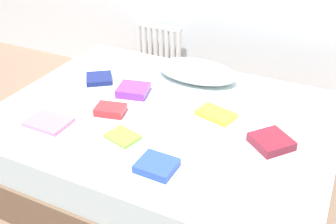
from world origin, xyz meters
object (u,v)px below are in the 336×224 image
at_px(textbook_purple, 133,90).
at_px(radiator, 159,50).
at_px(textbook_maroon, 271,142).
at_px(textbook_pink, 48,122).
at_px(textbook_red, 110,110).
at_px(textbook_yellow, 216,114).
at_px(textbook_lime, 123,137).
at_px(textbook_blue, 157,166).
at_px(textbook_navy, 99,79).
at_px(bed, 165,147).
at_px(pillow, 196,71).
at_px(textbook_white, 168,129).

bearing_deg(textbook_purple, radiator, 95.66).
bearing_deg(radiator, textbook_maroon, -43.73).
height_order(textbook_pink, textbook_red, textbook_red).
bearing_deg(textbook_yellow, textbook_lime, -116.54).
xyz_separation_m(textbook_maroon, textbook_yellow, (-0.36, 0.15, -0.01)).
distance_m(textbook_purple, textbook_red, 0.27).
relative_size(radiator, textbook_blue, 2.61).
height_order(textbook_blue, textbook_red, textbook_red).
relative_size(textbook_maroon, textbook_red, 1.09).
distance_m(textbook_blue, textbook_yellow, 0.59).
xyz_separation_m(textbook_lime, textbook_purple, (-0.20, 0.46, 0.02)).
bearing_deg(radiator, textbook_red, -74.73).
distance_m(textbook_navy, textbook_red, 0.44).
bearing_deg(radiator, bed, -61.43).
distance_m(textbook_maroon, textbook_red, 0.94).
bearing_deg(textbook_blue, textbook_navy, 141.54).
height_order(bed, textbook_purple, textbook_purple).
relative_size(textbook_maroon, textbook_navy, 1.08).
relative_size(textbook_blue, textbook_yellow, 0.83).
distance_m(bed, pillow, 0.59).
bearing_deg(textbook_red, pillow, 52.97).
bearing_deg(textbook_purple, bed, -37.19).
distance_m(bed, textbook_lime, 0.43).
height_order(textbook_purple, textbook_yellow, textbook_purple).
xyz_separation_m(pillow, textbook_red, (-0.28, -0.64, -0.04)).
height_order(pillow, textbook_navy, pillow).
bearing_deg(textbook_pink, textbook_navy, 94.92).
distance_m(textbook_maroon, textbook_yellow, 0.39).
relative_size(textbook_navy, textbook_blue, 0.96).
xyz_separation_m(textbook_white, textbook_red, (-0.39, 0.02, 0.01)).
xyz_separation_m(pillow, textbook_navy, (-0.59, -0.31, -0.05)).
xyz_separation_m(textbook_blue, textbook_yellow, (0.09, 0.58, -0.01)).
bearing_deg(textbook_purple, textbook_blue, -64.69).
bearing_deg(textbook_yellow, radiator, 145.44).
bearing_deg(textbook_pink, textbook_lime, 8.31).
bearing_deg(textbook_maroon, textbook_yellow, 108.04).
bearing_deg(textbook_pink, pillow, 59.08).
relative_size(pillow, textbook_purple, 2.97).
relative_size(pillow, textbook_maroon, 3.03).
bearing_deg(textbook_maroon, textbook_purple, 119.67).
height_order(bed, textbook_navy, textbook_navy).
distance_m(textbook_blue, textbook_white, 0.33).
distance_m(textbook_lime, textbook_red, 0.27).
height_order(textbook_yellow, textbook_red, textbook_red).
relative_size(pillow, textbook_blue, 3.12).
distance_m(bed, textbook_blue, 0.58).
distance_m(textbook_lime, textbook_pink, 0.46).
distance_m(textbook_navy, textbook_white, 0.78).
distance_m(pillow, textbook_lime, 0.83).
height_order(pillow, textbook_red, pillow).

